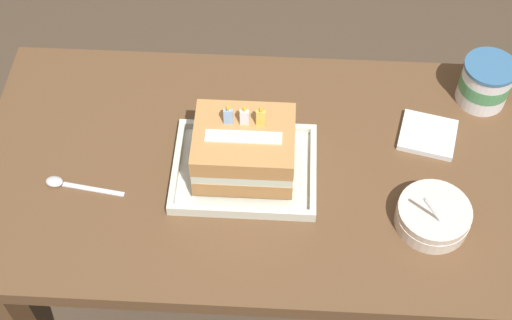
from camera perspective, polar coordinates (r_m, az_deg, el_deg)
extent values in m
plane|color=#4C3D2D|center=(2.04, 0.64, -12.29)|extent=(8.00, 8.00, 0.00)
cube|color=brown|center=(1.45, 0.88, -0.92)|extent=(1.16, 0.61, 0.04)
cube|color=brown|center=(1.95, -14.27, -0.47)|extent=(0.06, 0.06, 0.67)
cube|color=brown|center=(1.94, 16.55, -1.79)|extent=(0.06, 0.06, 0.67)
cube|color=silver|center=(1.42, -0.90, -0.85)|extent=(0.28, 0.22, 0.01)
cube|color=silver|center=(1.35, -1.18, -4.09)|extent=(0.28, 0.01, 0.02)
cube|color=silver|center=(1.48, -0.65, 2.67)|extent=(0.28, 0.01, 0.02)
cube|color=silver|center=(1.43, -6.30, -0.33)|extent=(0.01, 0.19, 0.02)
cube|color=silver|center=(1.41, 4.53, -0.80)|extent=(0.01, 0.19, 0.02)
cube|color=tan|center=(1.39, -0.92, 0.10)|extent=(0.19, 0.16, 0.04)
cube|color=silver|center=(1.37, -0.94, 0.87)|extent=(0.19, 0.15, 0.02)
cube|color=tan|center=(1.34, -0.95, 1.66)|extent=(0.19, 0.16, 0.04)
cube|color=white|center=(1.32, -1.00, 1.83)|extent=(0.14, 0.03, 0.00)
cube|color=#8CB7EA|center=(1.33, -2.21, 3.44)|extent=(0.02, 0.01, 0.04)
ellipsoid|color=yellow|center=(1.31, -2.24, 4.12)|extent=(0.01, 0.01, 0.01)
cube|color=white|center=(1.33, -0.92, 3.39)|extent=(0.02, 0.01, 0.04)
ellipsoid|color=yellow|center=(1.31, -0.93, 4.06)|extent=(0.01, 0.01, 0.01)
cube|color=#EFC64C|center=(1.33, 0.38, 3.34)|extent=(0.02, 0.01, 0.04)
ellipsoid|color=yellow|center=(1.31, 0.39, 4.01)|extent=(0.01, 0.01, 0.01)
cylinder|color=silver|center=(1.39, 13.74, -4.50)|extent=(0.14, 0.14, 0.03)
cylinder|color=silver|center=(1.37, 13.87, -4.14)|extent=(0.14, 0.14, 0.03)
cylinder|color=silver|center=(1.34, 13.97, -4.10)|extent=(0.06, 0.02, 0.07)
cylinder|color=white|center=(1.59, 17.62, 5.76)|extent=(0.10, 0.10, 0.09)
cylinder|color=#4C935B|center=(1.58, 17.66, 5.87)|extent=(0.11, 0.11, 0.03)
cylinder|color=teal|center=(1.55, 18.07, 7.01)|extent=(0.11, 0.11, 0.01)
ellipsoid|color=silver|center=(1.46, -15.64, -1.65)|extent=(0.04, 0.03, 0.01)
cube|color=silver|center=(1.43, -12.71, -2.29)|extent=(0.12, 0.03, 0.00)
cube|color=white|center=(1.52, 13.41, 1.94)|extent=(0.13, 0.13, 0.01)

